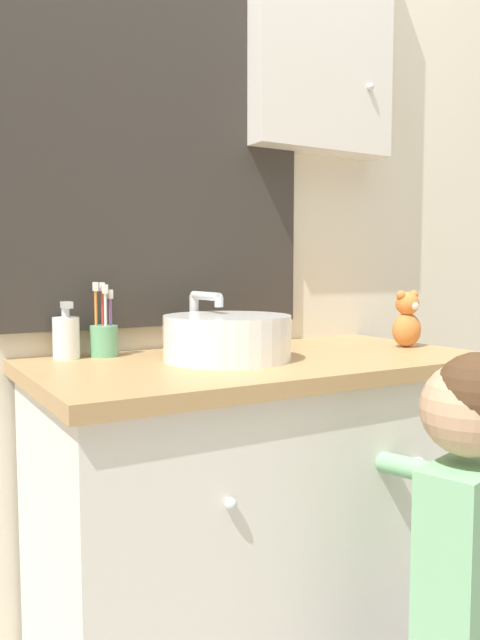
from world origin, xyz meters
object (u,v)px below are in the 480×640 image
object	(u,v)px
sink_basin	(227,336)
soap_dispenser	(66,337)
toothbrush_holder	(104,337)
child_figure	(465,522)
teddy_bear	(407,320)

from	to	relation	value
sink_basin	soap_dispenser	bearing A→B (deg)	147.46
sink_basin	toothbrush_holder	xyz separation A→B (m)	(-0.24, 0.20, -0.01)
sink_basin	child_figure	bearing A→B (deg)	-65.82
toothbrush_holder	teddy_bear	size ratio (longest dim) A/B	1.17
soap_dispenser	teddy_bear	distance (m)	0.91
child_figure	teddy_bear	size ratio (longest dim) A/B	5.46
sink_basin	toothbrush_holder	world-z (taller)	toothbrush_holder
toothbrush_holder	soap_dispenser	distance (m)	0.09
child_figure	toothbrush_holder	bearing A→B (deg)	123.15
toothbrush_holder	child_figure	bearing A→B (deg)	-56.85
toothbrush_holder	teddy_bear	xyz separation A→B (m)	(0.78, -0.24, 0.03)
toothbrush_holder	soap_dispenser	size ratio (longest dim) A/B	1.33
child_figure	teddy_bear	xyz separation A→B (m)	(0.31, 0.47, 0.34)
soap_dispenser	sink_basin	bearing A→B (deg)	-32.54
toothbrush_holder	child_figure	world-z (taller)	toothbrush_holder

